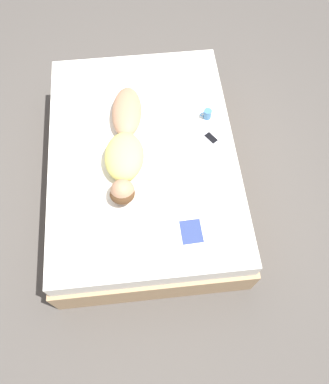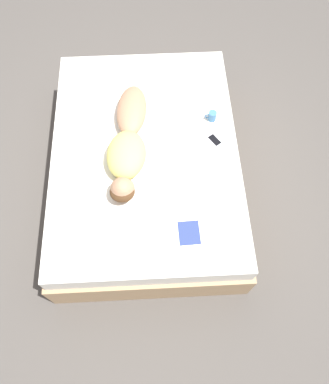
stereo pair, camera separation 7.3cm
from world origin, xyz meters
name	(u,v)px [view 2 (the right image)]	position (x,y,z in m)	size (l,w,h in m)	color
ground_plane	(148,181)	(0.00, 0.00, 0.00)	(12.00, 12.00, 0.00)	#4C4742
bed	(146,167)	(0.00, 0.00, 0.29)	(1.68, 2.34, 0.59)	tan
person	(128,144)	(0.14, 0.00, 0.69)	(0.39, 1.22, 0.20)	#A37556
open_magazine	(205,232)	(-0.45, 0.79, 0.60)	(0.52, 0.30, 0.01)	white
coffee_mug	(212,116)	(-0.62, -0.29, 0.64)	(0.11, 0.07, 0.09)	teal
cell_phone	(215,140)	(-0.62, -0.06, 0.60)	(0.14, 0.16, 0.01)	silver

